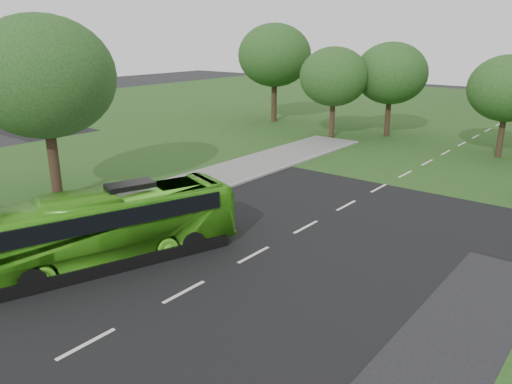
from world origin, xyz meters
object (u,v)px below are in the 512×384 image
Objects in this scene: tree_park_b at (391,73)px; tree_park_f at (275,55)px; tree_park_a at (334,77)px; tree_side_near at (43,77)px; bus at (108,227)px; tree_park_c at (508,89)px.

tree_park_f is at bearing 179.24° from tree_park_b.
tree_side_near is (-3.03, -24.64, 1.38)m from tree_park_a.
tree_park_a is at bearing -133.36° from tree_park_b.
tree_park_b is 0.78× the size of bus.
tree_park_b is 10.24m from tree_park_c.
tree_park_f is at bearing 134.07° from bus.
tree_side_near is at bearing -122.37° from tree_park_c.
tree_park_b is 31.62m from bus.
tree_park_b is 0.83× the size of tree_side_near.
tree_park_b reaches higher than bus.
tree_park_f reaches higher than tree_park_c.
tree_park_f reaches higher than tree_park_a.
tree_park_a is 28.39m from bus.
tree_park_c is at bearing -6.21° from tree_park_f.
bus is at bearing -18.45° from tree_side_near.
bus is (14.89, -31.45, -5.28)m from tree_park_f.
tree_side_near is at bearing -97.01° from tree_park_a.
tree_park_a is 0.75× the size of bus.
tree_park_b is 29.14m from tree_side_near.
tree_park_b is at bearing 167.01° from tree_park_c.
tree_park_a is 10.09m from tree_park_f.
tree_park_a is 24.86m from tree_side_near.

